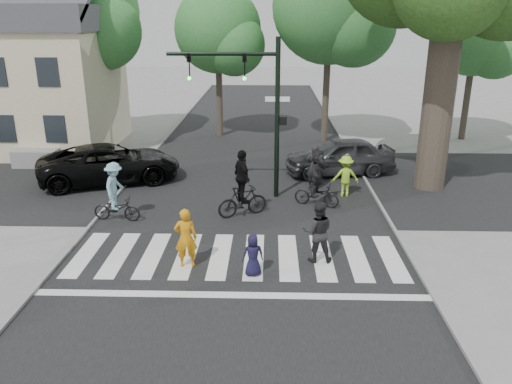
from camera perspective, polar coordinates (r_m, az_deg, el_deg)
ground at (r=13.92m, az=-2.43°, el=-9.16°), size 120.00×120.00×0.00m
road_stem at (r=18.45m, az=-1.38°, el=-1.72°), size 10.00×70.00×0.01m
road_cross at (r=21.28m, az=-0.98°, el=1.19°), size 70.00×10.00×0.01m
curb_left at (r=19.36m, az=-16.49°, el=-1.38°), size 0.10×70.00×0.10m
curb_right at (r=18.87m, az=14.12°, el=-1.69°), size 0.10×70.00×0.10m
crosswalk at (r=14.49m, az=-2.25°, el=-7.89°), size 10.00×3.85×0.01m
traffic_signal at (r=18.60m, az=-0.18°, el=10.89°), size 4.45×0.29×6.00m
bg_tree_0 at (r=31.78m, az=-27.08°, el=16.47°), size 5.46×5.20×8.97m
bg_tree_1 at (r=29.30m, az=-18.58°, el=18.45°), size 6.09×5.80×9.80m
bg_tree_2 at (r=28.95m, az=-3.91°, el=17.62°), size 5.04×4.80×8.40m
bg_tree_3 at (r=27.67m, az=9.15°, el=19.76°), size 6.30×6.00×10.20m
bg_tree_4 at (r=30.51m, az=24.32°, el=15.85°), size 4.83×4.60×8.15m
house at (r=29.11m, az=-24.25°, el=12.11°), size 8.40×8.10×8.82m
pedestrian_woman at (r=13.98m, az=-8.03°, el=-5.23°), size 0.66×0.46×1.74m
pedestrian_child at (r=13.51m, az=-0.35°, el=-7.22°), size 0.65×0.49×1.19m
pedestrian_adult at (r=14.26m, az=7.07°, el=-4.51°), size 0.88×0.69×1.81m
cyclist_left at (r=17.62m, az=-15.76°, el=-0.42°), size 1.68×1.12×2.07m
cyclist_mid at (r=17.32m, az=-1.58°, el=0.28°), size 1.87×1.26×2.39m
cyclist_right at (r=18.39m, az=7.02°, el=1.22°), size 1.79×1.66×2.15m
car_suv at (r=21.96m, az=-16.34°, el=3.15°), size 6.34×4.43×1.61m
car_grey at (r=22.47m, az=9.52°, el=4.07°), size 5.05×2.75×1.63m
bystander_hivis at (r=19.66m, az=10.17°, el=1.80°), size 1.08×0.65×1.62m
bystander_dark at (r=20.33m, az=6.66°, el=2.89°), size 0.73×0.53×1.84m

